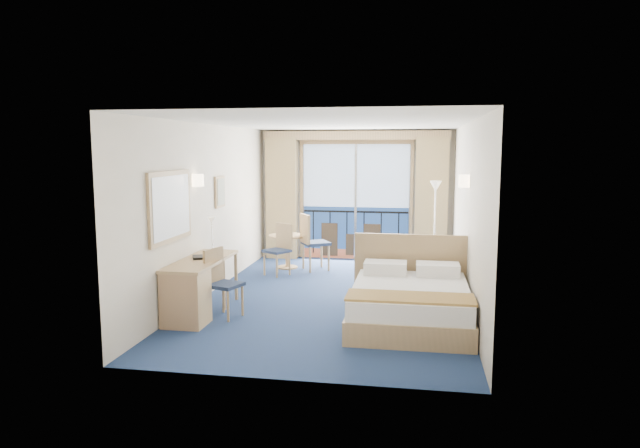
{
  "coord_description": "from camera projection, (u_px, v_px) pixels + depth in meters",
  "views": [
    {
      "loc": [
        1.26,
        -8.6,
        2.32
      ],
      "look_at": [
        -0.24,
        0.2,
        1.13
      ],
      "focal_mm": 32.0,
      "sensor_mm": 36.0,
      "label": 1
    }
  ],
  "objects": [
    {
      "name": "desk_lamp",
      "position": [
        212.0,
        227.0,
        8.56
      ],
      "size": [
        0.13,
        0.13,
        0.5
      ],
      "color": "silver",
      "rests_on": "desk"
    },
    {
      "name": "mirror",
      "position": [
        170.0,
        207.0,
        7.58
      ],
      "size": [
        0.05,
        1.25,
        0.95
      ],
      "color": "tan",
      "rests_on": "room_walls"
    },
    {
      "name": "room_walls",
      "position": [
        333.0,
        184.0,
        8.68
      ],
      "size": [
        4.04,
        6.54,
        2.72
      ],
      "color": "beige",
      "rests_on": "ground"
    },
    {
      "name": "folder",
      "position": [
        205.0,
        257.0,
        8.09
      ],
      "size": [
        0.42,
        0.38,
        0.03
      ],
      "primitive_type": "cube",
      "rotation": [
        0.0,
        0.0,
        0.42
      ],
      "color": "black",
      "rests_on": "desk"
    },
    {
      "name": "curtain_right",
      "position": [
        431.0,
        200.0,
        11.49
      ],
      "size": [
        0.65,
        0.22,
        2.55
      ],
      "primitive_type": "cube",
      "color": "tan",
      "rests_on": "room_walls"
    },
    {
      "name": "pelmet",
      "position": [
        356.0,
        135.0,
        11.61
      ],
      "size": [
        3.8,
        0.25,
        0.18
      ],
      "primitive_type": "cube",
      "color": "tan",
      "rests_on": "room_walls"
    },
    {
      "name": "sconce_right",
      "position": [
        465.0,
        181.0,
        8.2
      ],
      "size": [
        0.18,
        0.18,
        0.18
      ],
      "primitive_type": "cylinder",
      "color": "beige",
      "rests_on": "room_walls"
    },
    {
      "name": "nightstand",
      "position": [
        449.0,
        283.0,
        8.81
      ],
      "size": [
        0.39,
        0.37,
        0.51
      ],
      "primitive_type": "cube",
      "color": "tan",
      "rests_on": "ground"
    },
    {
      "name": "phone",
      "position": [
        448.0,
        264.0,
        8.8
      ],
      "size": [
        0.19,
        0.15,
        0.08
      ],
      "primitive_type": "cube",
      "rotation": [
        0.0,
        0.0,
        -0.05
      ],
      "color": "white",
      "rests_on": "nightstand"
    },
    {
      "name": "wall_print",
      "position": [
        220.0,
        192.0,
        9.48
      ],
      "size": [
        0.04,
        0.42,
        0.52
      ],
      "color": "tan",
      "rests_on": "room_walls"
    },
    {
      "name": "table_chair_b",
      "position": [
        280.0,
        246.0,
        10.49
      ],
      "size": [
        0.56,
        0.56,
        0.94
      ],
      "rotation": [
        0.0,
        0.0,
        -0.56
      ],
      "color": "#1E2B46",
      "rests_on": "ground"
    },
    {
      "name": "sconce_left",
      "position": [
        198.0,
        180.0,
        8.41
      ],
      "size": [
        0.18,
        0.18,
        0.18
      ],
      "primitive_type": "cylinder",
      "color": "beige",
      "rests_on": "room_walls"
    },
    {
      "name": "balcony_door",
      "position": [
        355.0,
        205.0,
        11.91
      ],
      "size": [
        2.36,
        0.03,
        2.52
      ],
      "color": "navy",
      "rests_on": "room_walls"
    },
    {
      "name": "armchair",
      "position": [
        437.0,
        263.0,
        9.96
      ],
      "size": [
        1.02,
        1.02,
        0.67
      ],
      "primitive_type": "imported",
      "rotation": [
        0.0,
        0.0,
        3.88
      ],
      "color": "#494F58",
      "rests_on": "ground"
    },
    {
      "name": "table_chair_a",
      "position": [
        311.0,
        239.0,
        10.84
      ],
      "size": [
        0.65,
        0.64,
        1.09
      ],
      "rotation": [
        0.0,
        0.0,
        2.11
      ],
      "color": "#1E2B46",
      "rests_on": "ground"
    },
    {
      "name": "desk_chair",
      "position": [
        220.0,
        279.0,
        7.86
      ],
      "size": [
        0.52,
        0.52,
        0.95
      ],
      "rotation": [
        0.0,
        0.0,
        1.26
      ],
      "color": "#1E2B46",
      "rests_on": "ground"
    },
    {
      "name": "floor_lamp",
      "position": [
        435.0,
        203.0,
        10.59
      ],
      "size": [
        0.24,
        0.24,
        1.72
      ],
      "color": "silver",
      "rests_on": "ground"
    },
    {
      "name": "round_table",
      "position": [
        287.0,
        243.0,
        11.07
      ],
      "size": [
        0.72,
        0.72,
        0.65
      ],
      "color": "tan",
      "rests_on": "ground"
    },
    {
      "name": "curtain_left",
      "position": [
        282.0,
        198.0,
        12.01
      ],
      "size": [
        0.65,
        0.22,
        2.55
      ],
      "primitive_type": "cube",
      "color": "tan",
      "rests_on": "room_walls"
    },
    {
      "name": "desk",
      "position": [
        189.0,
        291.0,
        7.6
      ],
      "size": [
        0.57,
        1.65,
        0.77
      ],
      "color": "tan",
      "rests_on": "ground"
    },
    {
      "name": "floor",
      "position": [
        333.0,
        298.0,
        8.92
      ],
      "size": [
        6.5,
        6.5,
        0.0
      ],
      "primitive_type": "plane",
      "color": "navy",
      "rests_on": "ground"
    },
    {
      "name": "bed",
      "position": [
        410.0,
        302.0,
        7.56
      ],
      "size": [
        1.69,
        2.01,
        1.06
      ],
      "color": "tan",
      "rests_on": "ground"
    }
  ]
}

